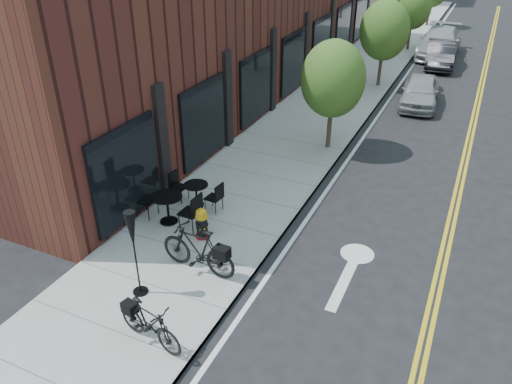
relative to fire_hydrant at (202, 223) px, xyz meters
The scene contains 15 objects.
ground 2.89m from the fire_hydrant, 49.69° to the right, with size 120.00×120.00×0.00m, color black.
sidewalk_near 7.85m from the fire_hydrant, 91.21° to the left, with size 4.00×70.00×0.12m, color #9E9B93.
building_near 13.06m from the fire_hydrant, 111.51° to the left, with size 5.00×28.00×7.00m, color #441B16.
tree_near_a 7.25m from the fire_hydrant, 79.76° to the left, with size 2.20×2.20×3.81m.
tree_near_b 15.05m from the fire_hydrant, 85.24° to the left, with size 2.30×2.30×3.98m.
tree_near_c 22.96m from the fire_hydrant, 86.90° to the left, with size 2.10×2.10×3.67m.
fire_hydrant is the anchor object (origin of this frame).
bicycle_left 1.41m from the fire_hydrant, 63.17° to the right, with size 0.56×1.99×1.19m, color black.
bicycle_right 3.72m from the fire_hydrant, 75.45° to the right, with size 0.47×1.65×0.99m, color black.
bistro_set_b 1.23m from the fire_hydrant, 168.75° to the left, with size 1.97×0.89×1.06m.
bistro_set_c 1.64m from the fire_hydrant, 125.84° to the left, with size 1.66×0.77×0.88m.
patio_umbrella 2.71m from the fire_hydrant, 93.82° to the right, with size 0.34×0.34×2.11m.
parked_car_a 13.49m from the fire_hydrant, 75.24° to the left, with size 1.53×3.80×1.30m, color #95979C.
parked_car_b 20.27m from the fire_hydrant, 80.24° to the left, with size 1.44×4.13×1.36m, color black.
parked_car_c 22.59m from the fire_hydrant, 82.14° to the left, with size 2.20×5.41×1.57m, color #A8A7AC.
Camera 1 is at (3.95, -7.02, 7.56)m, focal length 35.00 mm.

